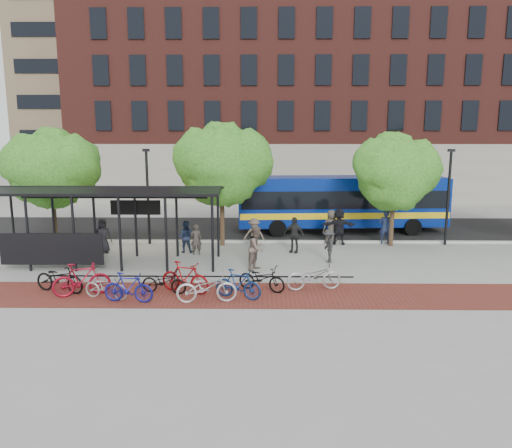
{
  "coord_description": "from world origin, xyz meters",
  "views": [
    {
      "loc": [
        -0.82,
        -22.8,
        6.0
      ],
      "look_at": [
        -1.17,
        0.96,
        1.6
      ],
      "focal_mm": 35.0,
      "sensor_mm": 36.0,
      "label": 1
    }
  ],
  "objects_px": {
    "pedestrian_4": "(294,235)",
    "pedestrian_7": "(385,227)",
    "pedestrian_0": "(103,236)",
    "pedestrian_5": "(339,227)",
    "lamp_post_right": "(448,194)",
    "pedestrian_9": "(329,246)",
    "pedestrian_6": "(331,227)",
    "tree_c": "(396,170)",
    "lamp_post_left": "(148,194)",
    "bus": "(341,200)",
    "bike_3": "(128,287)",
    "pedestrian_1": "(196,239)",
    "bike_8": "(262,278)",
    "bike_1": "(82,279)",
    "tree_a": "(53,166)",
    "bike_2": "(106,287)",
    "bike_7": "(238,284)",
    "tree_b": "(223,162)",
    "bike_0": "(60,278)",
    "pedestrian_2": "(185,237)",
    "bike_4": "(164,281)",
    "bike_5": "(185,277)",
    "pedestrian_3": "(254,235)",
    "bike_10": "(314,276)",
    "bus_shelter": "(102,199)",
    "bike_6": "(207,287)",
    "pedestrian_8": "(257,248)"
  },
  "relations": [
    {
      "from": "bike_4",
      "to": "bike_8",
      "type": "distance_m",
      "value": 3.69
    },
    {
      "from": "bus",
      "to": "pedestrian_5",
      "type": "xyz_separation_m",
      "value": [
        -0.64,
        -3.51,
        -0.95
      ]
    },
    {
      "from": "pedestrian_0",
      "to": "pedestrian_5",
      "type": "height_order",
      "value": "pedestrian_5"
    },
    {
      "from": "bike_4",
      "to": "bike_0",
      "type": "bearing_deg",
      "value": 100.22
    },
    {
      "from": "lamp_post_left",
      "to": "pedestrian_8",
      "type": "bearing_deg",
      "value": -40.85
    },
    {
      "from": "bike_3",
      "to": "pedestrian_1",
      "type": "height_order",
      "value": "pedestrian_1"
    },
    {
      "from": "lamp_post_left",
      "to": "bus",
      "type": "xyz_separation_m",
      "value": [
        10.9,
        3.52,
        -0.82
      ]
    },
    {
      "from": "bike_2",
      "to": "bike_8",
      "type": "relative_size",
      "value": 0.91
    },
    {
      "from": "pedestrian_4",
      "to": "pedestrian_7",
      "type": "height_order",
      "value": "pedestrian_7"
    },
    {
      "from": "tree_b",
      "to": "bike_0",
      "type": "distance_m",
      "value": 10.61
    },
    {
      "from": "lamp_post_left",
      "to": "bike_10",
      "type": "bearing_deg",
      "value": -44.26
    },
    {
      "from": "lamp_post_left",
      "to": "bike_5",
      "type": "distance_m",
      "value": 9.2
    },
    {
      "from": "bike_8",
      "to": "pedestrian_7",
      "type": "relative_size",
      "value": 1.02
    },
    {
      "from": "tree_a",
      "to": "lamp_post_left",
      "type": "bearing_deg",
      "value": 2.92
    },
    {
      "from": "lamp_post_right",
      "to": "pedestrian_7",
      "type": "distance_m",
      "value": 3.69
    },
    {
      "from": "pedestrian_5",
      "to": "bike_2",
      "type": "bearing_deg",
      "value": 45.94
    },
    {
      "from": "pedestrian_7",
      "to": "pedestrian_9",
      "type": "relative_size",
      "value": 1.18
    },
    {
      "from": "tree_a",
      "to": "pedestrian_6",
      "type": "xyz_separation_m",
      "value": [
        14.78,
        0.45,
        -3.31
      ]
    },
    {
      "from": "lamp_post_right",
      "to": "pedestrian_7",
      "type": "height_order",
      "value": "lamp_post_right"
    },
    {
      "from": "bike_3",
      "to": "pedestrian_6",
      "type": "bearing_deg",
      "value": -33.83
    },
    {
      "from": "bus_shelter",
      "to": "pedestrian_4",
      "type": "distance_m",
      "value": 9.37
    },
    {
      "from": "pedestrian_3",
      "to": "pedestrian_9",
      "type": "distance_m",
      "value": 4.15
    },
    {
      "from": "bus",
      "to": "pedestrian_0",
      "type": "relative_size",
      "value": 7.13
    },
    {
      "from": "bike_1",
      "to": "bike_10",
      "type": "height_order",
      "value": "bike_1"
    },
    {
      "from": "pedestrian_2",
      "to": "pedestrian_1",
      "type": "bearing_deg",
      "value": 143.27
    },
    {
      "from": "pedestrian_3",
      "to": "pedestrian_5",
      "type": "xyz_separation_m",
      "value": [
        4.54,
        1.58,
        0.13
      ]
    },
    {
      "from": "bike_3",
      "to": "pedestrian_9",
      "type": "height_order",
      "value": "pedestrian_9"
    },
    {
      "from": "pedestrian_1",
      "to": "pedestrian_5",
      "type": "distance_m",
      "value": 7.78
    },
    {
      "from": "bike_8",
      "to": "pedestrian_7",
      "type": "height_order",
      "value": "pedestrian_7"
    },
    {
      "from": "lamp_post_right",
      "to": "pedestrian_9",
      "type": "bearing_deg",
      "value": -150.77
    },
    {
      "from": "pedestrian_2",
      "to": "pedestrian_9",
      "type": "relative_size",
      "value": 1.03
    },
    {
      "from": "bike_7",
      "to": "bike_8",
      "type": "relative_size",
      "value": 0.95
    },
    {
      "from": "tree_a",
      "to": "bike_6",
      "type": "height_order",
      "value": "tree_a"
    },
    {
      "from": "pedestrian_7",
      "to": "bike_4",
      "type": "bearing_deg",
      "value": 48.89
    },
    {
      "from": "pedestrian_1",
      "to": "pedestrian_3",
      "type": "bearing_deg",
      "value": -177.85
    },
    {
      "from": "bus_shelter",
      "to": "pedestrian_4",
      "type": "relative_size",
      "value": 5.84
    },
    {
      "from": "bike_5",
      "to": "pedestrian_7",
      "type": "relative_size",
      "value": 1.08
    },
    {
      "from": "bike_8",
      "to": "pedestrian_3",
      "type": "bearing_deg",
      "value": 27.43
    },
    {
      "from": "tree_c",
      "to": "lamp_post_left",
      "type": "bearing_deg",
      "value": 178.9
    },
    {
      "from": "lamp_post_left",
      "to": "pedestrian_6",
      "type": "distance_m",
      "value": 10.04
    },
    {
      "from": "bus",
      "to": "bike_2",
      "type": "relative_size",
      "value": 7.26
    },
    {
      "from": "tree_b",
      "to": "bike_7",
      "type": "relative_size",
      "value": 3.58
    },
    {
      "from": "bike_1",
      "to": "pedestrian_4",
      "type": "bearing_deg",
      "value": -71.14
    },
    {
      "from": "pedestrian_6",
      "to": "pedestrian_7",
      "type": "xyz_separation_m",
      "value": [
        2.92,
        0.0,
        0.0
      ]
    },
    {
      "from": "bike_1",
      "to": "pedestrian_5",
      "type": "height_order",
      "value": "pedestrian_5"
    },
    {
      "from": "bike_1",
      "to": "bike_4",
      "type": "height_order",
      "value": "bike_1"
    },
    {
      "from": "bus",
      "to": "bike_2",
      "type": "bearing_deg",
      "value": -133.35
    },
    {
      "from": "bike_0",
      "to": "pedestrian_2",
      "type": "relative_size",
      "value": 1.29
    },
    {
      "from": "bike_4",
      "to": "pedestrian_1",
      "type": "relative_size",
      "value": 1.13
    },
    {
      "from": "bike_8",
      "to": "pedestrian_9",
      "type": "relative_size",
      "value": 1.21
    }
  ]
}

